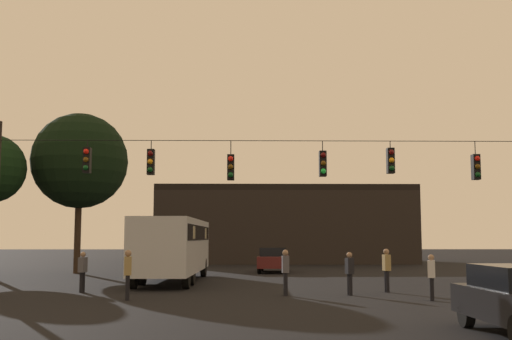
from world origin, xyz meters
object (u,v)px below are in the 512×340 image
Objects in this scene: pedestrian_trailing at (350,271)px; pedestrian_crossing_center at (128,272)px; car_far_left at (273,259)px; pedestrian_crossing_right at (83,270)px; pedestrian_far_side at (432,275)px; tree_left_silhouette at (80,161)px; city_bus at (174,243)px; pedestrian_near_bus at (387,268)px; pedestrian_crossing_left at (285,270)px.

pedestrian_crossing_center is at bearing -168.24° from pedestrian_trailing.
car_far_left is 2.81× the size of pedestrian_crossing_right.
tree_left_silhouette is (-16.47, 16.64, 5.91)m from pedestrian_far_side.
pedestrian_crossing_center is 3.85m from pedestrian_crossing_right.
pedestrian_near_bus is (9.04, -6.00, -0.91)m from city_bus.
car_far_left is at bearing 89.09° from pedestrian_crossing_left.
car_far_left is 13.31m from tree_left_silhouette.
pedestrian_crossing_left is 1.00× the size of pedestrian_near_bus.
city_bus is 8.92m from pedestrian_crossing_left.
pedestrian_near_bus is (11.94, -0.15, 0.07)m from pedestrian_crossing_right.
pedestrian_crossing_left is 0.17× the size of tree_left_silhouette.
pedestrian_trailing is at bearing 140.56° from pedestrian_far_side.
pedestrian_far_side reaches higher than car_far_left.
car_far_left is 18.10m from pedestrian_crossing_center.
pedestrian_trailing is 1.02× the size of pedestrian_far_side.
pedestrian_trailing is at bearing -46.21° from tree_left_silhouette.
pedestrian_near_bus is 2.10m from pedestrian_trailing.
pedestrian_far_side is at bearing -15.11° from pedestrian_crossing_right.
pedestrian_far_side is (4.62, -17.52, 0.08)m from car_far_left.
pedestrian_crossing_left is 4.29m from pedestrian_near_bus.
city_bus reaches higher than pedestrian_crossing_right.
pedestrian_far_side is (10.40, -0.38, -0.09)m from pedestrian_crossing_center.
pedestrian_crossing_right is 0.16× the size of tree_left_silhouette.
tree_left_silhouette reaches higher than pedestrian_far_side.
pedestrian_trailing is (7.93, 1.65, -0.07)m from pedestrian_crossing_center.
pedestrian_crossing_left reaches higher than pedestrian_far_side.
city_bus is at bearing 86.40° from pedestrian_crossing_center.
pedestrian_trailing reaches higher than pedestrian_crossing_right.
city_bus reaches higher than car_far_left.
city_bus is 6.52× the size of pedestrian_near_bus.
pedestrian_crossing_center is 10.04m from pedestrian_near_bus.
pedestrian_near_bus is at bearing 103.57° from pedestrian_far_side.
tree_left_silhouette is at bearing 128.30° from pedestrian_crossing_left.
pedestrian_crossing_left is 1.06× the size of pedestrian_trailing.
city_bus is 2.49× the size of car_far_left.
pedestrian_crossing_right is 0.93× the size of pedestrian_near_bus.
pedestrian_trailing is (-1.67, -1.26, -0.07)m from pedestrian_near_bus.
pedestrian_crossing_left is 1.08× the size of pedestrian_far_side.
pedestrian_crossing_right reaches higher than car_far_left.
pedestrian_crossing_center is 8.10m from pedestrian_trailing.
pedestrian_crossing_center reaches higher than pedestrian_near_bus.
car_far_left is 2.62× the size of pedestrian_near_bus.
car_far_left is 2.60× the size of pedestrian_crossing_center.
pedestrian_far_side is at bearing -2.07° from pedestrian_crossing_center.
pedestrian_far_side is at bearing -45.29° from tree_left_silhouette.
pedestrian_far_side is 24.15m from tree_left_silhouette.
pedestrian_far_side is at bearing -43.36° from city_bus.
pedestrian_crossing_right is at bearing 169.22° from pedestrian_crossing_left.
pedestrian_crossing_right is at bearing 127.34° from pedestrian_crossing_center.
tree_left_silhouette is at bearing 139.59° from pedestrian_near_bus.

